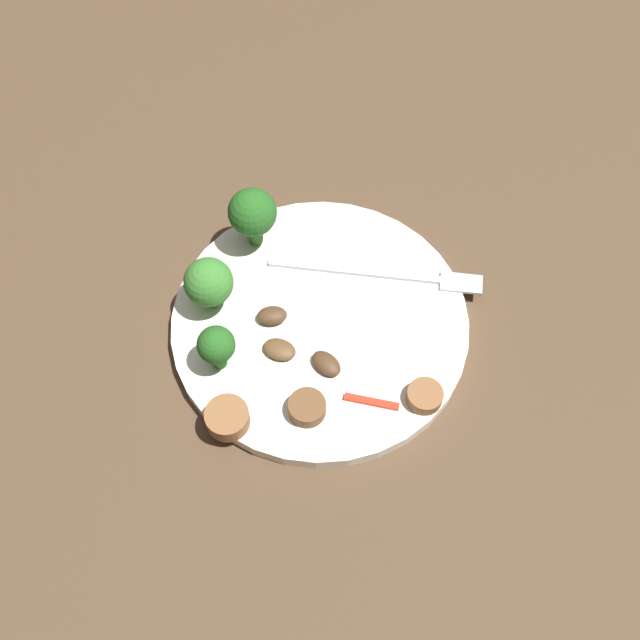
% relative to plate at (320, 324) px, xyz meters
% --- Properties ---
extents(ground_plane, '(1.40, 1.40, 0.00)m').
position_rel_plate_xyz_m(ground_plane, '(0.00, 0.00, -0.01)').
color(ground_plane, '#4C3826').
extents(plate, '(0.24, 0.24, 0.01)m').
position_rel_plate_xyz_m(plate, '(0.00, 0.00, 0.00)').
color(plate, white).
rests_on(plate, ground_plane).
extents(fork, '(0.18, 0.03, 0.00)m').
position_rel_plate_xyz_m(fork, '(0.06, 0.04, 0.01)').
color(fork, silver).
rests_on(fork, plate).
extents(broccoli_floret_0, '(0.03, 0.03, 0.05)m').
position_rel_plate_xyz_m(broccoli_floret_0, '(-0.08, -0.04, 0.04)').
color(broccoli_floret_0, '#296420').
rests_on(broccoli_floret_0, plate).
extents(broccoli_floret_1, '(0.04, 0.04, 0.06)m').
position_rel_plate_xyz_m(broccoli_floret_1, '(-0.06, 0.08, 0.05)').
color(broccoli_floret_1, '#296420').
rests_on(broccoli_floret_1, plate).
extents(broccoli_floret_2, '(0.04, 0.04, 0.05)m').
position_rel_plate_xyz_m(broccoli_floret_2, '(-0.09, 0.01, 0.04)').
color(broccoli_floret_2, '#408630').
rests_on(broccoli_floret_2, plate).
extents(sausage_slice_0, '(0.04, 0.04, 0.02)m').
position_rel_plate_xyz_m(sausage_slice_0, '(-0.07, -0.09, 0.01)').
color(sausage_slice_0, brown).
rests_on(sausage_slice_0, plate).
extents(sausage_slice_1, '(0.03, 0.03, 0.01)m').
position_rel_plate_xyz_m(sausage_slice_1, '(0.08, -0.07, 0.01)').
color(sausage_slice_1, brown).
rests_on(sausage_slice_1, plate).
extents(sausage_slice_2, '(0.04, 0.04, 0.01)m').
position_rel_plate_xyz_m(sausage_slice_2, '(-0.01, -0.08, 0.01)').
color(sausage_slice_2, brown).
rests_on(sausage_slice_2, plate).
extents(mushroom_0, '(0.03, 0.02, 0.01)m').
position_rel_plate_xyz_m(mushroom_0, '(-0.04, 0.00, 0.01)').
color(mushroom_0, '#4C331E').
rests_on(mushroom_0, plate).
extents(mushroom_1, '(0.03, 0.03, 0.01)m').
position_rel_plate_xyz_m(mushroom_1, '(-0.03, -0.03, 0.01)').
color(mushroom_1, brown).
rests_on(mushroom_1, plate).
extents(mushroom_2, '(0.03, 0.03, 0.01)m').
position_rel_plate_xyz_m(mushroom_2, '(0.01, -0.04, 0.01)').
color(mushroom_2, '#4C331E').
rests_on(mushroom_2, plate).
extents(pepper_strip_0, '(0.04, 0.01, 0.00)m').
position_rel_plate_xyz_m(pepper_strip_0, '(0.04, -0.07, 0.01)').
color(pepper_strip_0, red).
rests_on(pepper_strip_0, plate).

